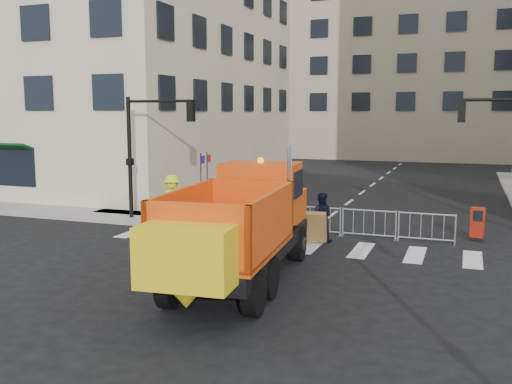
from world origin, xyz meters
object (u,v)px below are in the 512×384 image
(plow_truck, at_px, (240,223))
(cop_c, at_px, (254,220))
(cop_a, at_px, (283,215))
(newspaper_box, at_px, (477,222))
(cop_b, at_px, (321,217))
(worker, at_px, (172,199))

(plow_truck, relative_size, cop_c, 5.57)
(plow_truck, height_order, cop_a, plow_truck)
(plow_truck, xyz_separation_m, newspaper_box, (6.24, 7.98, -1.01))
(cop_b, relative_size, cop_c, 1.01)
(cop_a, bearing_deg, cop_c, 51.08)
(cop_a, xyz_separation_m, worker, (-4.81, -0.02, 0.37))
(cop_b, height_order, newspaper_box, cop_b)
(cop_a, relative_size, cop_c, 0.88)
(cop_c, bearing_deg, cop_a, -147.83)
(cop_a, height_order, worker, worker)
(cop_c, height_order, newspaper_box, cop_c)
(worker, height_order, newspaper_box, worker)
(cop_b, height_order, cop_c, cop_b)
(worker, bearing_deg, cop_a, -20.15)
(cop_b, relative_size, worker, 0.90)
(cop_a, relative_size, newspaper_box, 1.45)
(cop_b, relative_size, newspaper_box, 1.66)
(cop_a, distance_m, newspaper_box, 7.21)
(cop_a, bearing_deg, plow_truck, 73.88)
(plow_truck, xyz_separation_m, cop_c, (-1.28, 4.52, -0.80))
(cop_b, height_order, worker, worker)
(cop_b, distance_m, newspaper_box, 5.82)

